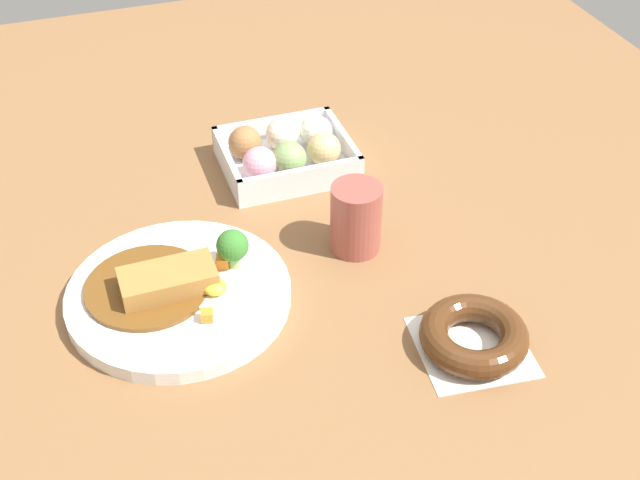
{
  "coord_description": "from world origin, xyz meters",
  "views": [
    {
      "loc": [
        0.17,
        0.78,
        0.67
      ],
      "look_at": [
        -0.09,
        0.02,
        0.03
      ],
      "focal_mm": 47.67,
      "sensor_mm": 36.0,
      "label": 1
    }
  ],
  "objects_px": {
    "curry_plate": "(178,291)",
    "coffee_mug": "(356,218)",
    "chocolate_ring_donut": "(474,336)",
    "donut_box": "(286,152)"
  },
  "relations": [
    {
      "from": "chocolate_ring_donut",
      "to": "donut_box",
      "type": "bearing_deg",
      "value": -77.6
    },
    {
      "from": "curry_plate",
      "to": "donut_box",
      "type": "distance_m",
      "value": 0.3
    },
    {
      "from": "chocolate_ring_donut",
      "to": "curry_plate",
      "type": "bearing_deg",
      "value": -31.82
    },
    {
      "from": "donut_box",
      "to": "curry_plate",
      "type": "bearing_deg",
      "value": 48.06
    },
    {
      "from": "curry_plate",
      "to": "coffee_mug",
      "type": "height_order",
      "value": "coffee_mug"
    },
    {
      "from": "curry_plate",
      "to": "coffee_mug",
      "type": "distance_m",
      "value": 0.23
    },
    {
      "from": "curry_plate",
      "to": "coffee_mug",
      "type": "xyz_separation_m",
      "value": [
        -0.23,
        -0.03,
        0.03
      ]
    },
    {
      "from": "chocolate_ring_donut",
      "to": "coffee_mug",
      "type": "relative_size",
      "value": 1.46
    },
    {
      "from": "curry_plate",
      "to": "donut_box",
      "type": "bearing_deg",
      "value": -131.94
    },
    {
      "from": "donut_box",
      "to": "chocolate_ring_donut",
      "type": "xyz_separation_m",
      "value": [
        -0.09,
        0.4,
        -0.01
      ]
    }
  ]
}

